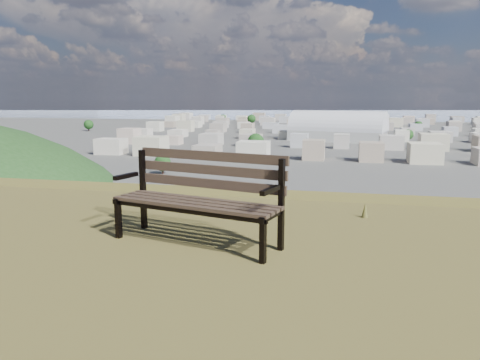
# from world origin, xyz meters

# --- Properties ---
(park_bench) EXTENTS (1.79, 0.96, 0.89)m
(park_bench) POSITION_xyz_m (0.75, 1.85, 25.50)
(park_bench) COLOR #443027
(park_bench) RESTS_ON hilltop_mesa
(arena) EXTENTS (61.82, 37.47, 24.35)m
(arena) POSITION_xyz_m (-2.42, 294.24, 5.74)
(arena) COLOR beige
(arena) RESTS_ON ground
(city_blocks) EXTENTS (395.00, 361.00, 7.00)m
(city_blocks) POSITION_xyz_m (0.00, 394.44, 3.50)
(city_blocks) COLOR beige
(city_blocks) RESTS_ON ground
(city_trees) EXTENTS (406.52, 387.20, 9.98)m
(city_trees) POSITION_xyz_m (-26.39, 319.00, 4.83)
(city_trees) COLOR #36211B
(city_trees) RESTS_ON ground
(bay_water) EXTENTS (2400.00, 700.00, 0.12)m
(bay_water) POSITION_xyz_m (0.00, 900.00, 0.00)
(bay_water) COLOR #94A6BD
(bay_water) RESTS_ON ground
(far_hills) EXTENTS (2050.00, 340.00, 60.00)m
(far_hills) POSITION_xyz_m (-60.92, 1402.93, 25.47)
(far_hills) COLOR #9DA8C3
(far_hills) RESTS_ON ground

